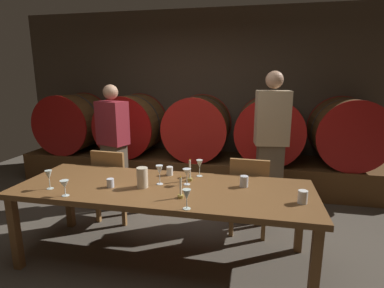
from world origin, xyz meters
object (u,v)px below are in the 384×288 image
object	(u,v)px
wine_barrel_far_left	(73,123)
cup_center_right	(244,181)
wine_barrel_center	(198,127)
wine_glass_right	(199,164)
dining_table	(163,193)
wine_barrel_far_right	(347,132)
chair_left	(114,182)
cup_far_right	(303,197)
wine_glass_far_left	(49,176)
guest_left	(114,145)
candle_left	(190,174)
wine_glass_center_left	(159,171)
wine_barrel_right	(268,130)
candle_right	(181,192)
pitcher	(142,178)
guest_right	(271,145)
chair_right	(249,192)
cup_center_left	(170,171)
wine_glass_far_right	(187,195)
wine_glass_left	(65,185)
wine_barrel_left	(132,125)
cup_far_left	(110,183)
wine_glass_center_right	(187,173)

from	to	relation	value
wine_barrel_far_left	cup_center_right	world-z (taller)	wine_barrel_far_left
wine_barrel_center	wine_glass_right	world-z (taller)	wine_barrel_center
dining_table	cup_center_right	distance (m)	0.74
wine_barrel_far_right	dining_table	distance (m)	2.98
chair_left	cup_far_right	world-z (taller)	chair_left
wine_glass_far_left	wine_glass_right	bearing A→B (deg)	26.34
guest_left	candle_left	size ratio (longest dim) A/B	7.08
wine_barrel_far_right	wine_glass_center_left	xyz separation A→B (m)	(-2.12, -2.07, -0.06)
wine_barrel_right	cup_center_right	size ratio (longest dim) A/B	9.74
wine_barrel_right	candle_right	bearing A→B (deg)	-108.14
pitcher	wine_glass_right	world-z (taller)	pitcher
wine_barrel_center	chair_left	distance (m)	1.70
guest_left	guest_right	bearing A→B (deg)	-160.18
chair_right	cup_center_left	xyz separation A→B (m)	(-0.79, -0.33, 0.29)
wine_barrel_far_left	guest_left	world-z (taller)	guest_left
guest_right	wine_glass_right	world-z (taller)	guest_right
wine_barrel_far_right	wine_glass_far_right	bearing A→B (deg)	-124.70
chair_left	wine_glass_left	world-z (taller)	chair_left
wine_glass_center_left	wine_barrel_far_right	bearing A→B (deg)	44.37
wine_barrel_left	cup_far_left	bearing A→B (deg)	-71.78
dining_table	chair_left	size ratio (longest dim) A/B	3.04
candle_right	wine_glass_far_left	world-z (taller)	candle_right
wine_barrel_left	wine_glass_center_left	xyz separation A→B (m)	(1.15, -2.07, -0.06)
wine_barrel_far_left	wine_glass_far_right	bearing A→B (deg)	-44.58
chair_left	wine_glass_center_right	world-z (taller)	wine_glass_center_right
wine_glass_right	wine_glass_far_left	bearing A→B (deg)	-153.66
wine_barrel_left	wine_glass_far_left	bearing A→B (deg)	-84.51
pitcher	cup_center_right	world-z (taller)	pitcher
wine_glass_left	wine_glass_far_left	bearing A→B (deg)	153.49
chair_left	pitcher	bearing A→B (deg)	135.69
wine_barrel_left	guest_left	size ratio (longest dim) A/B	0.61
chair_right	wine_glass_right	distance (m)	0.68
pitcher	chair_left	bearing A→B (deg)	132.38
pitcher	cup_far_right	bearing A→B (deg)	-2.97
wine_barrel_left	cup_center_left	bearing A→B (deg)	-57.13
wine_glass_center_left	cup_center_left	distance (m)	0.29
dining_table	cup_center_left	distance (m)	0.34
guest_right	wine_glass_center_left	world-z (taller)	guest_right
wine_glass_far_right	wine_barrel_center	bearing A→B (deg)	98.92
chair_left	wine_glass_right	size ratio (longest dim) A/B	5.24
candle_right	cup_center_left	xyz separation A→B (m)	(-0.25, 0.54, -0.01)
wine_barrel_left	wine_glass_far_left	xyz separation A→B (m)	(0.23, -2.38, -0.07)
wine_barrel_left	cup_far_left	xyz separation A→B (m)	(0.74, -2.24, -0.15)
wine_barrel_right	cup_center_right	world-z (taller)	wine_barrel_right
candle_left	wine_glass_far_left	size ratio (longest dim) A/B	1.33
chair_right	wine_glass_center_right	world-z (taller)	wine_glass_center_right
candle_right	wine_glass_left	bearing A→B (deg)	-170.73
wine_barrel_far_left	wine_barrel_left	distance (m)	1.07
wine_barrel_left	cup_center_right	bearing A→B (deg)	-45.96
dining_table	cup_far_right	xyz separation A→B (m)	(1.18, -0.12, 0.11)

